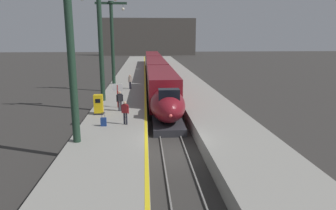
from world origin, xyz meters
TOP-DOWN VIEW (x-y plane):
  - ground_plane at (0.00, 0.00)m, footprint 260.00×260.00m
  - platform_left at (-4.05, 24.75)m, footprint 4.80×110.00m
  - platform_right at (4.05, 24.75)m, footprint 4.80×110.00m
  - platform_left_safety_stripe at (-1.77, 24.75)m, footprint 0.20×107.80m
  - rail_main_left at (-0.75, 27.50)m, footprint 0.08×110.00m
  - rail_main_right at (0.75, 27.50)m, footprint 0.08×110.00m
  - highspeed_train_main at (0.00, 30.36)m, footprint 2.92×55.90m
  - station_column_near at (-5.90, -0.14)m, footprint 4.00×0.68m
  - station_column_mid at (-5.90, 11.91)m, footprint 4.00×0.68m
  - station_column_far at (-5.90, 22.74)m, footprint 4.00×0.68m
  - passenger_near_edge at (-3.22, 3.33)m, footprint 0.54×0.34m
  - passenger_mid_platform at (-3.56, 18.56)m, footprint 0.42×0.44m
  - passenger_far_waiting at (-3.92, 7.42)m, footprint 0.55×0.31m
  - rolling_suitcase at (-4.73, 3.04)m, footprint 0.40×0.22m
  - ticket_machine_yellow at (-5.55, 6.47)m, footprint 0.76×0.62m
  - departure_info_board at (-4.21, 8.76)m, footprint 0.90×0.10m
  - terminus_back_wall at (0.00, 102.00)m, footprint 36.00×2.00m

SIDE VIEW (x-z plane):
  - ground_plane at x=0.00m, z-range 0.00..0.00m
  - rail_main_left at x=-0.75m, z-range 0.00..0.12m
  - rail_main_right at x=0.75m, z-range 0.00..0.12m
  - platform_left at x=-4.05m, z-range 0.00..1.05m
  - platform_right at x=4.05m, z-range 0.00..1.05m
  - platform_left_safety_stripe at x=-1.77m, z-range 1.05..1.06m
  - rolling_suitcase at x=-4.73m, z-range 0.86..1.85m
  - ticket_machine_yellow at x=-5.55m, z-range 0.99..2.59m
  - highspeed_train_main at x=0.00m, z-range 0.16..3.76m
  - passenger_near_edge at x=-3.22m, z-range 1.19..2.88m
  - passenger_mid_platform at x=-3.56m, z-range 1.19..2.88m
  - passenger_far_waiting at x=-3.92m, z-range 1.19..2.88m
  - departure_info_board at x=-4.21m, z-range 1.50..3.62m
  - station_column_near at x=-5.90m, z-range 2.00..11.67m
  - terminus_back_wall at x=0.00m, z-range 0.00..14.00m
  - station_column_mid at x=-5.90m, z-range 2.02..12.50m
  - station_column_far at x=-5.90m, z-range 2.02..12.51m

